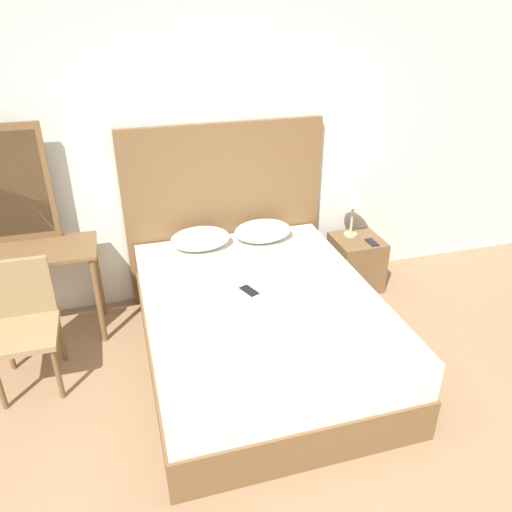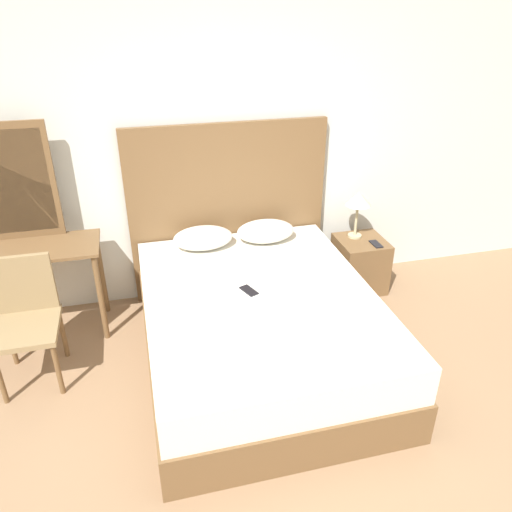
{
  "view_description": "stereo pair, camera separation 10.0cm",
  "coord_description": "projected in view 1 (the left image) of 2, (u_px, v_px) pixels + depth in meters",
  "views": [
    {
      "loc": [
        -0.89,
        -1.6,
        2.47
      ],
      "look_at": [
        -0.03,
        1.37,
        0.83
      ],
      "focal_mm": 35.0,
      "sensor_mm": 36.0,
      "label": 1
    },
    {
      "loc": [
        -0.8,
        -1.63,
        2.47
      ],
      "look_at": [
        -0.03,
        1.37,
        0.83
      ],
      "focal_mm": 35.0,
      "sensor_mm": 36.0,
      "label": 2
    }
  ],
  "objects": [
    {
      "name": "ground_plane",
      "position": [
        330.0,
        501.0,
        2.73
      ],
      "size": [
        16.0,
        16.0,
        0.0
      ],
      "primitive_type": "plane",
      "color": "#8C6B4C"
    },
    {
      "name": "chair",
      "position": [
        24.0,
        318.0,
        3.41
      ],
      "size": [
        0.42,
        0.48,
        0.88
      ],
      "color": "olive",
      "rests_on": "ground_plane"
    },
    {
      "name": "vanity_desk",
      "position": [
        27.0,
        268.0,
        3.75
      ],
      "size": [
        1.05,
        0.48,
        0.77
      ],
      "color": "brown",
      "rests_on": "ground_plane"
    },
    {
      "name": "bed",
      "position": [
        260.0,
        328.0,
        3.66
      ],
      "size": [
        1.63,
        2.09,
        0.58
      ],
      "color": "brown",
      "rests_on": "ground_plane"
    },
    {
      "name": "headboard",
      "position": [
        225.0,
        212.0,
        4.34
      ],
      "size": [
        1.72,
        0.05,
        1.55
      ],
      "color": "brown",
      "rests_on": "ground_plane"
    },
    {
      "name": "pillow_left",
      "position": [
        200.0,
        239.0,
        4.12
      ],
      "size": [
        0.49,
        0.34,
        0.17
      ],
      "color": "silver",
      "rests_on": "bed"
    },
    {
      "name": "wall_back",
      "position": [
        224.0,
        144.0,
        4.15
      ],
      "size": [
        10.0,
        0.06,
        2.7
      ],
      "color": "silver",
      "rests_on": "ground_plane"
    },
    {
      "name": "phone_on_nightstand",
      "position": [
        372.0,
        242.0,
        4.45
      ],
      "size": [
        0.07,
        0.15,
        0.01
      ],
      "color": "black",
      "rests_on": "nightstand"
    },
    {
      "name": "phone_on_bed",
      "position": [
        249.0,
        291.0,
        3.55
      ],
      "size": [
        0.12,
        0.17,
        0.01
      ],
      "color": "black",
      "rests_on": "bed"
    },
    {
      "name": "pillow_right",
      "position": [
        263.0,
        231.0,
        4.25
      ],
      "size": [
        0.49,
        0.34,
        0.17
      ],
      "color": "silver",
      "rests_on": "bed"
    },
    {
      "name": "table_lamp",
      "position": [
        354.0,
        199.0,
        4.43
      ],
      "size": [
        0.23,
        0.23,
        0.43
      ],
      "color": "tan",
      "rests_on": "nightstand"
    },
    {
      "name": "nightstand",
      "position": [
        356.0,
        262.0,
        4.64
      ],
      "size": [
        0.42,
        0.43,
        0.49
      ],
      "color": "brown",
      "rests_on": "ground_plane"
    },
    {
      "name": "vanity_mirror",
      "position": [
        13.0,
        185.0,
        3.66
      ],
      "size": [
        0.53,
        0.03,
        0.9
      ],
      "color": "brown",
      "rests_on": "vanity_desk"
    }
  ]
}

